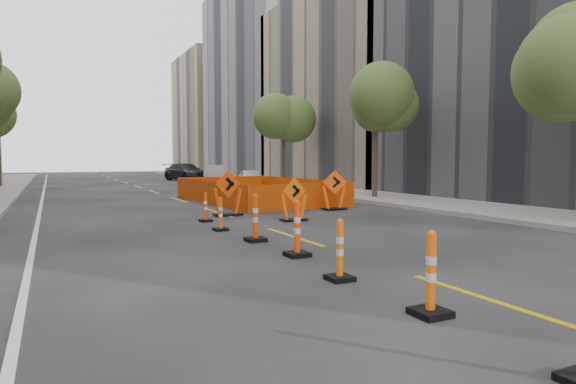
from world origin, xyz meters
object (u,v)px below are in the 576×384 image
channelizer_5 (221,214)px  parked_car_near (251,179)px  chevron_sign_center (294,199)px  channelizer_1 (431,273)px  parked_car_mid (215,175)px  channelizer_4 (256,218)px  channelizer_3 (297,228)px  parked_car_far (186,172)px  chevron_sign_right (334,190)px  channelizer_6 (206,207)px  chevron_sign_left (228,193)px  channelizer_2 (340,250)px

channelizer_5 → parked_car_near: bearing=65.3°
chevron_sign_center → channelizer_1: bearing=-112.5°
channelizer_5 → parked_car_mid: parked_car_mid is taller
channelizer_4 → parked_car_near: (6.99, 17.63, 0.09)m
channelizer_5 → channelizer_3: bearing=-85.9°
parked_car_far → chevron_sign_right: bearing=-107.4°
chevron_sign_right → channelizer_4: bearing=-112.6°
channelizer_3 → parked_car_near: size_ratio=0.29×
channelizer_3 → channelizer_5: size_ratio=1.23×
channelizer_1 → parked_car_mid: parked_car_mid is taller
channelizer_1 → channelizer_5: size_ratio=1.18×
parked_car_near → parked_car_mid: size_ratio=0.85×
channelizer_1 → chevron_sign_center: (2.62, 8.88, 0.14)m
channelizer_1 → parked_car_near: (7.10, 23.59, 0.12)m
channelizer_4 → channelizer_6: size_ratio=1.24×
channelizer_6 → parked_car_far: 28.48m
parked_car_near → chevron_sign_center: bearing=-92.6°
channelizer_6 → parked_car_near: bearing=62.8°
channelizer_1 → channelizer_4: (0.11, 5.96, 0.03)m
channelizer_6 → chevron_sign_left: (1.13, 1.15, 0.32)m
chevron_sign_center → channelizer_5: bearing=-166.9°
channelizer_2 → channelizer_5: bearing=90.2°
chevron_sign_right → channelizer_5: bearing=-126.9°
channelizer_5 → chevron_sign_center: bearing=19.1°
channelizer_3 → chevron_sign_right: (5.28, 7.12, 0.19)m
channelizer_6 → channelizer_1: bearing=-90.5°
channelizer_4 → channelizer_6: (-0.03, 3.97, -0.11)m
chevron_sign_left → chevron_sign_center: 2.61m
channelizer_4 → channelizer_5: (-0.20, 1.99, -0.11)m
channelizer_5 → channelizer_6: 1.99m
channelizer_2 → channelizer_6: 7.95m
channelizer_6 → chevron_sign_center: chevron_sign_center is taller
channelizer_5 → channelizer_6: channelizer_5 is taller
channelizer_3 → chevron_sign_left: 7.18m
chevron_sign_center → channelizer_3: bearing=-122.3°
channelizer_2 → channelizer_4: size_ratio=0.88×
channelizer_2 → channelizer_1: bearing=-88.0°
channelizer_3 → chevron_sign_center: size_ratio=0.83×
parked_car_near → parked_car_far: parked_car_far is taller
channelizer_1 → channelizer_4: 5.96m
channelizer_3 → parked_car_mid: 25.18m
parked_car_near → parked_car_far: (-0.54, 14.07, 0.10)m
channelizer_4 → chevron_sign_left: 5.24m
chevron_sign_left → channelizer_1: bearing=-106.6°
chevron_sign_left → parked_car_mid: chevron_sign_left is taller
parked_car_far → channelizer_3: bearing=-115.7°
channelizer_1 → chevron_sign_left: chevron_sign_left is taller
chevron_sign_center → parked_car_far: (3.93, 28.78, 0.08)m
channelizer_1 → parked_car_near: parked_car_near is taller
channelizer_2 → channelizer_6: size_ratio=1.09×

